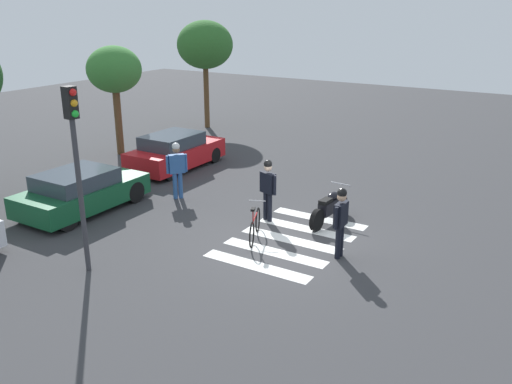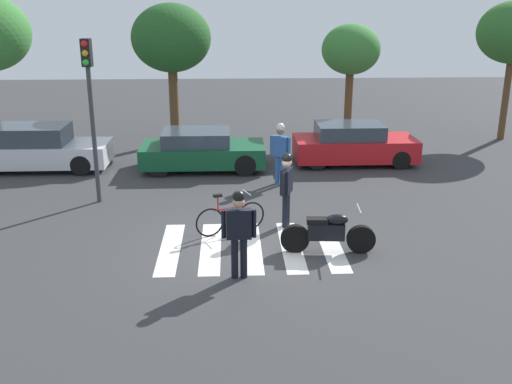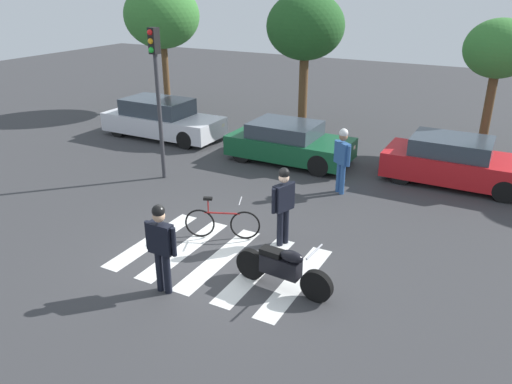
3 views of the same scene
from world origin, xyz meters
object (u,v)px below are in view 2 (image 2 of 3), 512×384
object	(u,v)px
pedestrian_bystander	(280,149)
car_white_van	(35,149)
police_motorcycle	(328,233)
leaning_bicycle	(230,218)
officer_on_foot	(286,184)
traffic_light_pole	(90,96)
car_red_convertible	(353,144)
car_green_compact	(202,150)
officer_by_motorcycle	(239,228)

from	to	relation	value
pedestrian_bystander	car_white_van	xyz separation A→B (m)	(-7.81, 2.03, -0.40)
police_motorcycle	leaning_bicycle	xyz separation A→B (m)	(-2.11, 1.22, -0.07)
officer_on_foot	traffic_light_pole	xyz separation A→B (m)	(-4.94, 2.05, 1.84)
police_motorcycle	officer_on_foot	size ratio (longest dim) A/B	1.13
police_motorcycle	pedestrian_bystander	size ratio (longest dim) A/B	1.11
officer_on_foot	pedestrian_bystander	bearing A→B (deg)	87.69
leaning_bicycle	car_red_convertible	size ratio (longest dim) A/B	0.40
officer_on_foot	car_red_convertible	bearing A→B (deg)	63.88
pedestrian_bystander	traffic_light_pole	size ratio (longest dim) A/B	0.43
police_motorcycle	officer_on_foot	distance (m)	1.88
officer_on_foot	traffic_light_pole	world-z (taller)	traffic_light_pole
pedestrian_bystander	car_green_compact	world-z (taller)	pedestrian_bystander
pedestrian_bystander	car_red_convertible	distance (m)	3.54
police_motorcycle	car_red_convertible	xyz separation A→B (m)	(2.05, 7.34, 0.20)
pedestrian_bystander	car_white_van	bearing A→B (deg)	165.42
car_green_compact	officer_on_foot	bearing A→B (deg)	-66.58
car_green_compact	traffic_light_pole	distance (m)	4.75
leaning_bicycle	officer_on_foot	world-z (taller)	officer_on_foot
police_motorcycle	officer_by_motorcycle	world-z (taller)	officer_by_motorcycle
officer_by_motorcycle	car_white_van	size ratio (longest dim) A/B	0.39
officer_on_foot	car_white_van	size ratio (longest dim) A/B	0.40
police_motorcycle	car_red_convertible	bearing A→B (deg)	74.38
leaning_bicycle	officer_by_motorcycle	bearing A→B (deg)	-85.94
officer_by_motorcycle	car_white_van	xyz separation A→B (m)	(-6.48, 8.24, -0.37)
leaning_bicycle	car_white_van	size ratio (longest dim) A/B	0.35
car_green_compact	pedestrian_bystander	bearing A→B (deg)	-36.48
police_motorcycle	pedestrian_bystander	bearing A→B (deg)	96.96
officer_by_motorcycle	traffic_light_pole	distance (m)	6.37
officer_on_foot	car_red_convertible	distance (m)	6.40
pedestrian_bystander	car_red_convertible	bearing A→B (deg)	40.46
car_green_compact	car_red_convertible	xyz separation A→B (m)	(5.08, 0.50, 0.02)
leaning_bicycle	car_green_compact	distance (m)	5.70
leaning_bicycle	car_green_compact	xyz separation A→B (m)	(-0.91, 5.62, 0.24)
police_motorcycle	officer_on_foot	world-z (taller)	officer_on_foot
officer_on_foot	car_green_compact	xyz separation A→B (m)	(-2.27, 5.23, -0.44)
car_red_convertible	traffic_light_pole	size ratio (longest dim) A/B	0.93
traffic_light_pole	officer_by_motorcycle	bearing A→B (deg)	-51.93
officer_by_motorcycle	pedestrian_bystander	size ratio (longest dim) A/B	0.98
car_green_compact	car_red_convertible	distance (m)	5.10
officer_on_foot	pedestrian_bystander	size ratio (longest dim) A/B	0.99
police_motorcycle	traffic_light_pole	xyz separation A→B (m)	(-5.70, 3.65, 2.46)
car_red_convertible	leaning_bicycle	bearing A→B (deg)	-124.24
officer_on_foot	car_white_van	world-z (taller)	officer_on_foot
police_motorcycle	officer_by_motorcycle	bearing A→B (deg)	-149.57
pedestrian_bystander	officer_on_foot	bearing A→B (deg)	-92.31
officer_on_foot	officer_by_motorcycle	xyz separation A→B (m)	(-1.19, -2.75, -0.01)
officer_on_foot	leaning_bicycle	bearing A→B (deg)	-163.96
leaning_bicycle	car_white_van	bearing A→B (deg)	137.07
leaning_bicycle	traffic_light_pole	xyz separation A→B (m)	(-3.59, 2.43, 2.53)
officer_on_foot	pedestrian_bystander	world-z (taller)	pedestrian_bystander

